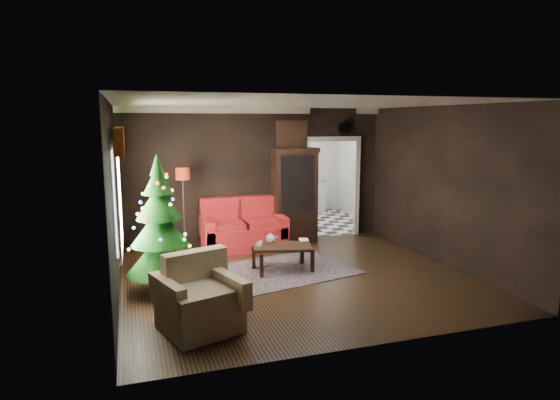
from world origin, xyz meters
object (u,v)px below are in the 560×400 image
object	(u,v)px
coffee_table	(282,258)
floor_lamp	(184,212)
kitchen_table	(300,211)
armchair	(199,294)
wall_clock	(344,128)
christmas_tree	(159,223)
loveseat	(243,224)
curio_cabinet	(294,197)
teapot	(271,238)

from	to	relation	value
coffee_table	floor_lamp	bearing A→B (deg)	133.70
coffee_table	kitchen_table	bearing A→B (deg)	65.26
armchair	wall_clock	bearing A→B (deg)	27.93
floor_lamp	wall_clock	xyz separation A→B (m)	(3.52, 0.48, 1.55)
christmas_tree	loveseat	bearing A→B (deg)	49.48
curio_cabinet	wall_clock	bearing A→B (deg)	8.53
floor_lamp	kitchen_table	world-z (taller)	floor_lamp
floor_lamp	teapot	world-z (taller)	floor_lamp
teapot	christmas_tree	bearing A→B (deg)	-160.92
loveseat	christmas_tree	bearing A→B (deg)	-130.52
loveseat	wall_clock	distance (m)	3.04
teapot	wall_clock	bearing A→B (deg)	39.06
loveseat	curio_cabinet	size ratio (longest dim) A/B	0.89
loveseat	floor_lamp	distance (m)	1.22
wall_clock	floor_lamp	bearing A→B (deg)	-172.21
loveseat	floor_lamp	size ratio (longest dim) A/B	1.01
teapot	kitchen_table	size ratio (longest dim) A/B	0.23
curio_cabinet	kitchen_table	xyz separation A→B (m)	(0.65, 1.43, -0.57)
christmas_tree	armchair	xyz separation A→B (m)	(0.35, -1.49, -0.59)
floor_lamp	christmas_tree	world-z (taller)	christmas_tree
curio_cabinet	floor_lamp	distance (m)	2.34
curio_cabinet	floor_lamp	xyz separation A→B (m)	(-2.32, -0.30, -0.12)
floor_lamp	kitchen_table	xyz separation A→B (m)	(2.97, 1.73, -0.45)
christmas_tree	kitchen_table	world-z (taller)	christmas_tree
floor_lamp	kitchen_table	size ratio (longest dim) A/B	2.24
loveseat	kitchen_table	xyz separation A→B (m)	(1.80, 1.65, -0.12)
curio_cabinet	armchair	xyz separation A→B (m)	(-2.54, -3.75, -0.49)
christmas_tree	wall_clock	xyz separation A→B (m)	(4.09, 2.44, 1.33)
loveseat	armchair	world-z (taller)	loveseat
armchair	wall_clock	size ratio (longest dim) A/B	2.84
floor_lamp	armchair	distance (m)	3.47
christmas_tree	teapot	world-z (taller)	christmas_tree
armchair	teapot	distance (m)	2.65
armchair	wall_clock	xyz separation A→B (m)	(3.74, 3.93, 1.92)
christmas_tree	kitchen_table	bearing A→B (deg)	46.16
kitchen_table	armchair	bearing A→B (deg)	-121.66
floor_lamp	wall_clock	bearing A→B (deg)	7.79
christmas_tree	curio_cabinet	bearing A→B (deg)	37.98
kitchen_table	floor_lamp	bearing A→B (deg)	-149.75
kitchen_table	coffee_table	bearing A→B (deg)	-114.74
wall_clock	kitchen_table	size ratio (longest dim) A/B	0.43
armchair	coffee_table	bearing A→B (deg)	30.12
christmas_tree	coffee_table	xyz separation A→B (m)	(2.04, 0.42, -0.82)
coffee_table	armchair	bearing A→B (deg)	-131.43
teapot	wall_clock	world-z (taller)	wall_clock
loveseat	christmas_tree	size ratio (longest dim) A/B	0.89
armchair	teapot	size ratio (longest dim) A/B	5.35
floor_lamp	coffee_table	distance (m)	2.20
curio_cabinet	christmas_tree	xyz separation A→B (m)	(-2.89, -2.26, 0.10)
christmas_tree	teapot	distance (m)	2.07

